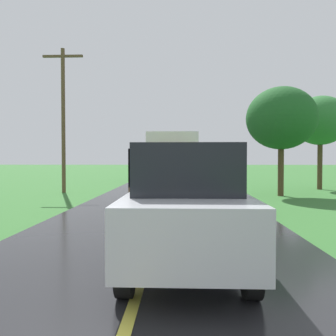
% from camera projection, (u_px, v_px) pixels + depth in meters
% --- Properties ---
extents(banana_truck_near, '(2.38, 5.82, 2.80)m').
position_uv_depth(banana_truck_near, '(172.00, 167.00, 13.17)').
color(banana_truck_near, '#2D2D30').
rests_on(banana_truck_near, road_surface).
extents(banana_truck_far, '(2.38, 5.81, 2.80)m').
position_uv_depth(banana_truck_far, '(176.00, 163.00, 27.44)').
color(banana_truck_far, '#2D2D30').
rests_on(banana_truck_far, road_surface).
extents(utility_pole_roadside, '(2.12, 0.20, 7.58)m').
position_uv_depth(utility_pole_roadside, '(63.00, 115.00, 17.79)').
color(utility_pole_roadside, brown).
rests_on(utility_pole_roadside, ground).
extents(roadside_tree_near_left, '(3.33, 3.33, 5.24)m').
position_uv_depth(roadside_tree_near_left, '(281.00, 118.00, 16.18)').
color(roadside_tree_near_left, '#4C3823').
rests_on(roadside_tree_near_left, ground).
extents(roadside_tree_mid_right, '(3.16, 3.16, 5.44)m').
position_uv_depth(roadside_tree_mid_right, '(320.00, 121.00, 19.63)').
color(roadside_tree_mid_right, '#4C3823').
rests_on(roadside_tree_mid_right, ground).
extents(following_car, '(1.74, 4.10, 1.92)m').
position_uv_depth(following_car, '(186.00, 204.00, 5.35)').
color(following_car, '#B7BABF').
rests_on(following_car, road_surface).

